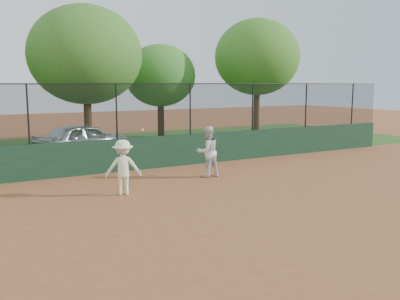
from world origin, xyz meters
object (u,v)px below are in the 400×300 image
parked_car (84,140)px  tree_3 (160,76)px  tree_4 (257,57)px  player_main (123,167)px  player_second (207,152)px  tree_2 (86,55)px

parked_car → tree_3: 6.49m
parked_car → tree_4: 11.04m
parked_car → tree_4: size_ratio=0.65×
tree_3 → tree_4: 5.59m
player_main → parked_car: bearing=83.6°
tree_4 → player_second: bearing=-135.3°
tree_3 → player_main: bearing=-119.7°
tree_2 → player_second: bearing=-74.4°
player_second → tree_4: bearing=-139.6°
tree_3 → player_second: bearing=-104.9°
parked_car → tree_3: tree_3 is taller
tree_3 → parked_car: bearing=-149.6°
player_main → tree_2: size_ratio=0.29×
player_main → tree_4: 14.52m
parked_car → tree_3: (5.03, 2.95, 2.84)m
player_main → tree_3: size_ratio=0.37×
tree_4 → player_main: bearing=-142.3°
player_second → player_main: player_main is taller
player_main → tree_4: tree_4 is taller
player_second → player_main: 3.50m
parked_car → tree_3: size_ratio=0.83×
tree_3 → tree_4: bearing=-17.8°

